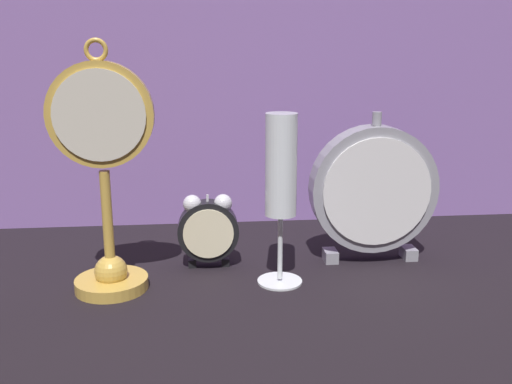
{
  "coord_description": "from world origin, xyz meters",
  "views": [
    {
      "loc": [
        -0.08,
        -0.72,
        0.33
      ],
      "look_at": [
        0.0,
        0.08,
        0.12
      ],
      "focal_mm": 40.0,
      "sensor_mm": 36.0,
      "label": 1
    }
  ],
  "objects_px": {
    "pocket_watch_on_stand": "(105,182)",
    "mantel_clock_silver": "(373,190)",
    "champagne_flute": "(281,178)",
    "alarm_clock_twin_bell": "(208,227)"
  },
  "relations": [
    {
      "from": "mantel_clock_silver",
      "to": "champagne_flute",
      "type": "bearing_deg",
      "value": -154.69
    },
    {
      "from": "pocket_watch_on_stand",
      "to": "mantel_clock_silver",
      "type": "xyz_separation_m",
      "value": [
        0.39,
        0.07,
        -0.04
      ]
    },
    {
      "from": "pocket_watch_on_stand",
      "to": "champagne_flute",
      "type": "distance_m",
      "value": 0.23
    },
    {
      "from": "pocket_watch_on_stand",
      "to": "alarm_clock_twin_bell",
      "type": "bearing_deg",
      "value": 27.22
    },
    {
      "from": "alarm_clock_twin_bell",
      "to": "champagne_flute",
      "type": "height_order",
      "value": "champagne_flute"
    },
    {
      "from": "alarm_clock_twin_bell",
      "to": "mantel_clock_silver",
      "type": "bearing_deg",
      "value": 0.75
    },
    {
      "from": "pocket_watch_on_stand",
      "to": "mantel_clock_silver",
      "type": "bearing_deg",
      "value": 10.65
    },
    {
      "from": "mantel_clock_silver",
      "to": "pocket_watch_on_stand",
      "type": "bearing_deg",
      "value": -169.35
    },
    {
      "from": "alarm_clock_twin_bell",
      "to": "mantel_clock_silver",
      "type": "height_order",
      "value": "mantel_clock_silver"
    },
    {
      "from": "pocket_watch_on_stand",
      "to": "champagne_flute",
      "type": "xyz_separation_m",
      "value": [
        0.23,
        0.0,
        0.0
      ]
    }
  ]
}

